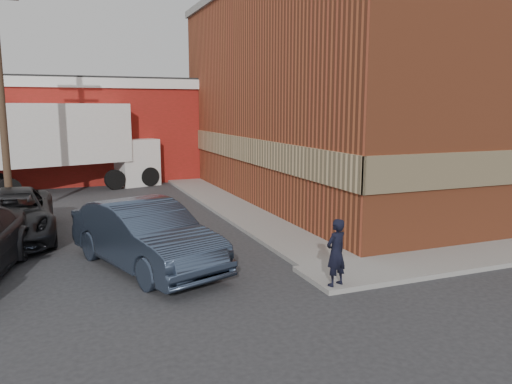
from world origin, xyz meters
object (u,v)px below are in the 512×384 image
object	(u,v)px
warehouse	(52,129)
man	(336,252)
utility_pole	(0,86)
suv_a	(9,215)
box_truck	(73,141)
sedan	(146,235)
brick_building	(384,93)

from	to	relation	value
warehouse	man	world-z (taller)	warehouse
warehouse	utility_pole	world-z (taller)	utility_pole
suv_a	box_truck	bearing A→B (deg)	74.63
man	sedan	xyz separation A→B (m)	(-3.63, 3.16, -0.03)
brick_building	man	world-z (taller)	brick_building
warehouse	brick_building	bearing A→B (deg)	-37.20
brick_building	box_truck	world-z (taller)	brick_building
suv_a	box_truck	xyz separation A→B (m)	(2.20, 9.31, 1.66)
brick_building	utility_pole	world-z (taller)	brick_building
brick_building	warehouse	xyz separation A→B (m)	(-14.50, 11.00, -1.87)
utility_pole	man	distance (m)	13.40
brick_building	utility_pole	bearing A→B (deg)	179.98
sedan	brick_building	bearing A→B (deg)	11.15
man	suv_a	world-z (taller)	man
brick_building	man	distance (m)	14.19
sedan	warehouse	bearing A→B (deg)	76.94
box_truck	brick_building	bearing A→B (deg)	-40.79
suv_a	box_truck	distance (m)	9.71
brick_building	warehouse	bearing A→B (deg)	142.80
warehouse	man	xyz separation A→B (m)	(5.80, -21.55, -1.94)
man	sedan	distance (m)	4.81
warehouse	utility_pole	xyz separation A→B (m)	(-1.50, -11.00, 1.93)
man	sedan	world-z (taller)	sedan
man	suv_a	size ratio (longest dim) A/B	0.27
warehouse	man	bearing A→B (deg)	-74.94
warehouse	sedan	bearing A→B (deg)	-83.28
suv_a	utility_pole	bearing A→B (deg)	92.27
sedan	box_truck	world-z (taller)	box_truck
sedan	suv_a	size ratio (longest dim) A/B	0.93
warehouse	suv_a	bearing A→B (deg)	-95.12
warehouse	utility_pole	bearing A→B (deg)	-97.77
brick_building	suv_a	size ratio (longest dim) A/B	3.30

